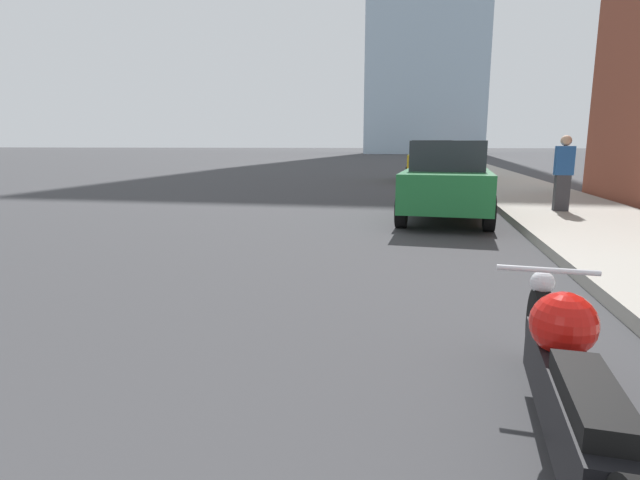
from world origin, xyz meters
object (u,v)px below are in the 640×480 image
parked_car_yellow (431,161)px  motorcycle (569,385)px  parked_car_green (447,181)px  pedestrian (563,173)px

parked_car_yellow → motorcycle: bearing=-89.2°
motorcycle → parked_car_yellow: 19.25m
motorcycle → parked_car_green: 8.08m
motorcycle → parked_car_green: parked_car_green is taller
motorcycle → parked_car_green: (-0.20, 8.07, 0.44)m
parked_car_yellow → pedestrian: size_ratio=2.48×
pedestrian → parked_car_green: bearing=-162.0°
parked_car_yellow → pedestrian: 10.69m
parked_car_yellow → pedestrian: pedestrian is taller
parked_car_green → motorcycle: bearing=-84.8°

